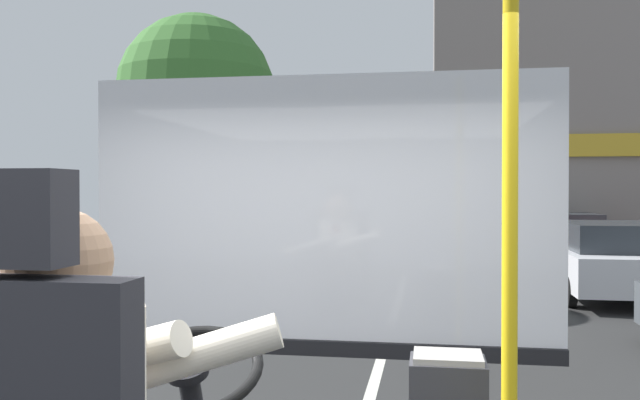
% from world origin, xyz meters
% --- Properties ---
extents(ground, '(18.00, 44.00, 0.06)m').
position_xyz_m(ground, '(0.00, 8.80, -0.02)').
color(ground, '#2D2D2D').
extents(handrail_pole, '(0.04, 0.04, 2.17)m').
position_xyz_m(handrail_pole, '(0.79, 0.05, 1.76)').
color(handrail_pole, gold).
rests_on(handrail_pole, bus_floor).
extents(windshield_panel, '(2.50, 0.08, 1.48)m').
position_xyz_m(windshield_panel, '(0.00, 1.62, 1.72)').
color(windshield_panel, silver).
extents(street_tree, '(2.96, 2.96, 5.33)m').
position_xyz_m(street_tree, '(-3.79, 10.27, 3.82)').
color(street_tree, '#4C3828').
rests_on(street_tree, ground).
extents(shop_building, '(11.27, 4.51, 8.82)m').
position_xyz_m(shop_building, '(6.32, 19.00, 4.41)').
color(shop_building, gray).
rests_on(shop_building, ground).
extents(parked_car_white, '(1.98, 4.36, 1.41)m').
position_xyz_m(parked_car_white, '(3.89, 11.45, 0.73)').
color(parked_car_white, silver).
rests_on(parked_car_white, ground).
extents(parked_car_red, '(1.77, 4.25, 1.43)m').
position_xyz_m(parked_car_red, '(4.03, 16.32, 0.74)').
color(parked_car_red, maroon).
rests_on(parked_car_red, ground).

